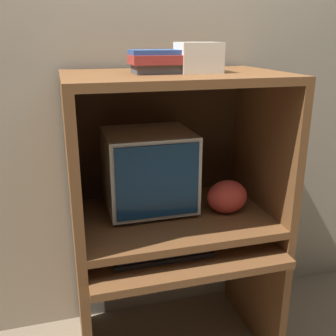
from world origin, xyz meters
name	(u,v)px	position (x,y,z in m)	size (l,w,h in m)	color
wall_back	(154,98)	(0.00, 0.70, 1.30)	(6.00, 0.06, 2.60)	gray
desk_base	(176,283)	(0.00, 0.27, 0.42)	(0.98, 0.71, 0.67)	brown
desk_monitor_shelf	(174,219)	(0.00, 0.32, 0.76)	(0.98, 0.64, 0.11)	brown
hutch_upper	(172,124)	(0.00, 0.36, 1.23)	(0.98, 0.64, 0.68)	brown
crt_monitor	(149,170)	(-0.10, 0.43, 0.99)	(0.42, 0.39, 0.40)	beige
keyboard	(162,254)	(-0.11, 0.14, 0.68)	(0.45, 0.15, 0.03)	black
mouse	(224,246)	(0.19, 0.12, 0.69)	(0.06, 0.04, 0.03)	black
snack_bag	(227,197)	(0.26, 0.27, 0.86)	(0.20, 0.15, 0.17)	#BC382D
book_stack	(156,61)	(-0.09, 0.30, 1.51)	(0.22, 0.17, 0.10)	#4C4C51
storage_box	(198,58)	(0.10, 0.29, 1.53)	(0.18, 0.15, 0.13)	beige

